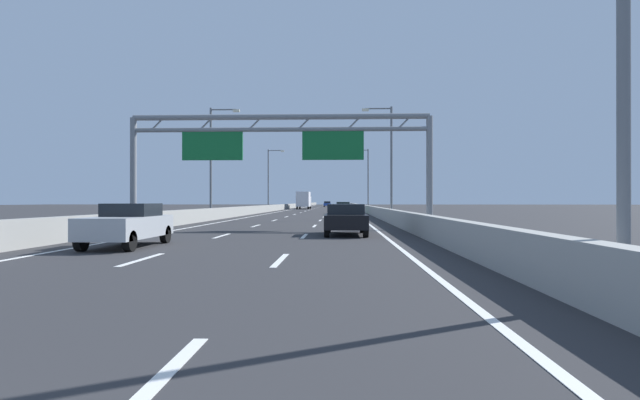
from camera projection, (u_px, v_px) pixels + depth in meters
ground_plane at (323, 209)px, 100.61m from camera, size 260.00×260.00×0.00m
lane_dash_left_1 at (142, 260)px, 13.24m from camera, size 0.16×3.00×0.01m
lane_dash_left_2 at (222, 236)px, 22.24m from camera, size 0.16×3.00×0.01m
lane_dash_left_3 at (256, 226)px, 31.23m from camera, size 0.16×3.00×0.01m
lane_dash_left_4 at (274, 220)px, 40.22m from camera, size 0.16×3.00×0.01m
lane_dash_left_5 at (286, 217)px, 49.22m from camera, size 0.16×3.00×0.01m
lane_dash_left_6 at (295, 214)px, 58.21m from camera, size 0.16×3.00×0.01m
lane_dash_left_7 at (301, 213)px, 67.20m from camera, size 0.16×3.00×0.01m
lane_dash_left_8 at (305, 211)px, 76.20m from camera, size 0.16×3.00×0.01m
lane_dash_left_9 at (309, 210)px, 85.19m from camera, size 0.16×3.00×0.01m
lane_dash_left_10 at (312, 209)px, 94.18m from camera, size 0.16×3.00×0.01m
lane_dash_left_11 at (314, 209)px, 103.18m from camera, size 0.16×3.00×0.01m
lane_dash_left_12 at (316, 208)px, 112.17m from camera, size 0.16×3.00×0.01m
lane_dash_left_13 at (318, 207)px, 121.16m from camera, size 0.16×3.00×0.01m
lane_dash_left_14 at (319, 207)px, 130.16m from camera, size 0.16×3.00×0.01m
lane_dash_left_15 at (321, 207)px, 139.15m from camera, size 0.16×3.00×0.01m
lane_dash_left_16 at (322, 206)px, 148.14m from camera, size 0.16×3.00×0.01m
lane_dash_left_17 at (323, 206)px, 157.14m from camera, size 0.16×3.00×0.01m
lane_dash_right_0 at (150, 389)px, 4.11m from camera, size 0.16×3.00×0.01m
lane_dash_right_1 at (280, 260)px, 13.10m from camera, size 0.16×3.00×0.01m
lane_dash_right_2 at (304, 236)px, 22.10m from camera, size 0.16×3.00×0.01m
lane_dash_right_3 at (315, 226)px, 31.09m from camera, size 0.16×3.00×0.01m
lane_dash_right_4 at (320, 220)px, 40.08m from camera, size 0.16×3.00×0.01m
lane_dash_right_5 at (324, 217)px, 49.08m from camera, size 0.16×3.00×0.01m
lane_dash_right_6 at (326, 214)px, 58.07m from camera, size 0.16×3.00×0.01m
lane_dash_right_7 at (328, 213)px, 67.06m from camera, size 0.16×3.00×0.01m
lane_dash_right_8 at (329, 211)px, 76.06m from camera, size 0.16×3.00×0.01m
lane_dash_right_9 at (330, 210)px, 85.05m from camera, size 0.16×3.00×0.01m
lane_dash_right_10 at (331, 209)px, 94.05m from camera, size 0.16×3.00×0.01m
lane_dash_right_11 at (332, 209)px, 103.04m from camera, size 0.16×3.00×0.01m
lane_dash_right_12 at (333, 208)px, 112.03m from camera, size 0.16×3.00×0.01m
lane_dash_right_13 at (333, 207)px, 121.03m from camera, size 0.16×3.00×0.01m
lane_dash_right_14 at (334, 207)px, 130.02m from camera, size 0.16×3.00×0.01m
lane_dash_right_15 at (334, 207)px, 139.01m from camera, size 0.16×3.00×0.01m
lane_dash_right_16 at (334, 206)px, 148.01m from camera, size 0.16×3.00×0.01m
lane_dash_right_17 at (335, 206)px, 157.00m from camera, size 0.16×3.00×0.01m
edge_line_left at (290, 210)px, 88.82m from camera, size 0.16×176.00×0.01m
edge_line_right at (351, 210)px, 88.42m from camera, size 0.16×176.00×0.01m
barrier_left at (292, 206)px, 110.87m from camera, size 0.45×220.00×0.95m
barrier_right at (356, 206)px, 110.34m from camera, size 0.45×220.00×0.95m
sign_gantry at (278, 141)px, 28.42m from camera, size 16.88×0.36×6.36m
streetlamp_left_mid at (214, 156)px, 43.77m from camera, size 2.58×0.28×9.50m
streetlamp_right_mid at (389, 155)px, 43.20m from camera, size 2.58×0.28×9.50m
streetlamp_left_far at (270, 176)px, 79.07m from camera, size 2.58×0.28×9.50m
streetlamp_right_far at (367, 176)px, 78.50m from camera, size 2.58×0.28×9.50m
silver_car at (128, 224)px, 17.03m from camera, size 1.71×4.25×1.44m
blue_car at (327, 204)px, 136.33m from camera, size 1.88×4.32×1.47m
black_car at (346, 219)px, 23.02m from camera, size 1.84×4.27×1.38m
green_car at (343, 208)px, 60.89m from camera, size 1.74×4.27×1.42m
box_truck at (304, 200)px, 98.53m from camera, size 2.38×8.89×3.28m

